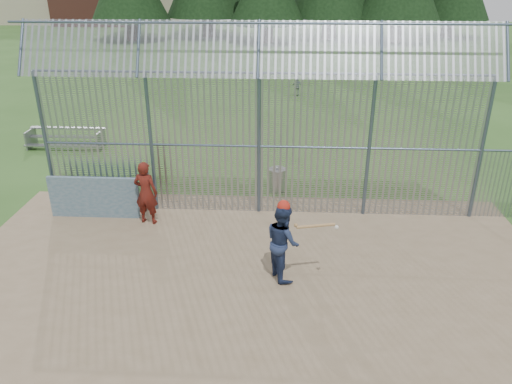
# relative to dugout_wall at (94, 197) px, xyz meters

# --- Properties ---
(ground) EXTENTS (120.00, 120.00, 0.00)m
(ground) POSITION_rel_dugout_wall_xyz_m (4.60, -2.90, -0.62)
(ground) COLOR #2D511E
(ground) RESTS_ON ground
(dirt_infield) EXTENTS (14.00, 10.00, 0.02)m
(dirt_infield) POSITION_rel_dugout_wall_xyz_m (4.60, -3.40, -0.61)
(dirt_infield) COLOR #756047
(dirt_infield) RESTS_ON ground
(dugout_wall) EXTENTS (2.50, 0.12, 1.20)m
(dugout_wall) POSITION_rel_dugout_wall_xyz_m (0.00, 0.00, 0.00)
(dugout_wall) COLOR #38566B
(dugout_wall) RESTS_ON dirt_infield
(batter) EXTENTS (0.97, 1.07, 1.78)m
(batter) POSITION_rel_dugout_wall_xyz_m (5.30, -2.69, 0.29)
(batter) COLOR navy
(batter) RESTS_ON dirt_infield
(onlooker) EXTENTS (0.71, 0.53, 1.79)m
(onlooker) POSITION_rel_dugout_wall_xyz_m (1.57, -0.26, 0.30)
(onlooker) COLOR maroon
(onlooker) RESTS_ON dirt_infield
(bg_kid_seated) EXTENTS (0.62, 0.29, 1.03)m
(bg_kid_seated) POSITION_rel_dugout_wall_xyz_m (6.00, 14.93, -0.11)
(bg_kid_seated) COLOR slate
(bg_kid_seated) RESTS_ON ground
(batting_gear) EXTENTS (1.30, 0.57, 0.56)m
(batting_gear) POSITION_rel_dugout_wall_xyz_m (5.42, -2.73, 1.10)
(batting_gear) COLOR #AF2317
(batting_gear) RESTS_ON ground
(trash_can) EXTENTS (0.56, 0.56, 0.82)m
(trash_can) POSITION_rel_dugout_wall_xyz_m (5.10, 2.12, -0.24)
(trash_can) COLOR #999CA1
(trash_can) RESTS_ON ground
(bleacher) EXTENTS (3.00, 0.95, 0.72)m
(bleacher) POSITION_rel_dugout_wall_xyz_m (-3.22, 5.80, -0.21)
(bleacher) COLOR gray
(bleacher) RESTS_ON ground
(backstop_fence) EXTENTS (20.09, 0.81, 5.30)m
(backstop_fence) POSITION_rel_dugout_wall_xyz_m (6.41, 0.53, 1.74)
(backstop_fence) COLOR #47566B
(backstop_fence) RESTS_ON ground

